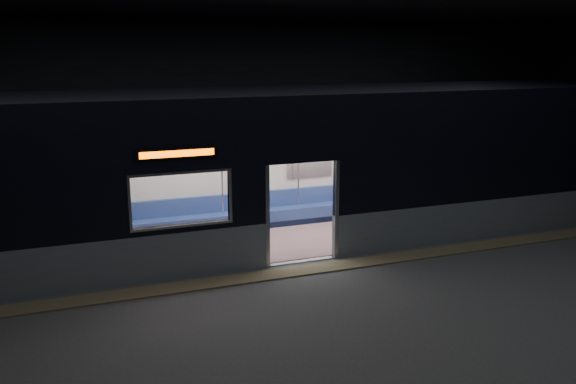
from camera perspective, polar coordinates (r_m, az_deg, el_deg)
station_floor at (r=11.52m, az=3.29°, el=-8.23°), size 24.00×14.00×0.01m
station_envelope at (r=10.73m, az=3.56°, el=10.30°), size 24.00×14.00×5.00m
tactile_strip at (r=11.99m, az=2.21°, el=-7.24°), size 22.80×0.50×0.03m
metro_car at (r=13.29m, az=-1.09°, el=3.03°), size 18.00×3.04×3.35m
passenger at (r=15.41m, az=6.69°, el=0.52°), size 0.43×0.74×1.44m
handbag at (r=15.26m, az=7.25°, el=-0.14°), size 0.34×0.31×0.15m
transit_map at (r=15.03m, az=2.04°, el=2.90°), size 1.08×0.03×0.70m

